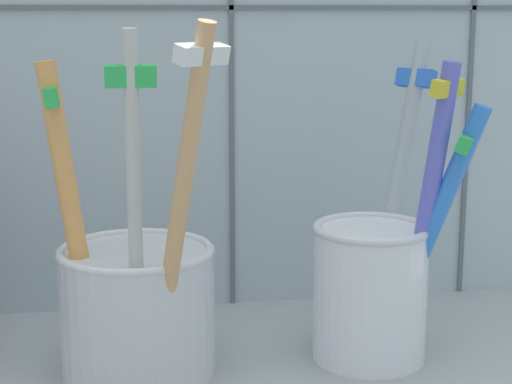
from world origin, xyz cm
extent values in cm
cube|color=slate|center=(0.00, 10.90, 21.45)|extent=(64.00, 0.20, 0.30)
cylinder|color=silver|center=(-6.43, 0.69, 5.40)|extent=(8.29, 8.29, 6.79)
torus|color=silver|center=(-6.43, 0.69, 8.79)|extent=(8.38, 8.38, 0.50)
cylinder|color=#F5A256|center=(-9.57, 0.49, 10.62)|extent=(3.06, 1.13, 16.56)
cube|color=green|center=(-10.32, 0.46, 17.09)|extent=(0.89, 2.29, 1.04)
cylinder|color=silver|center=(-6.46, -2.55, 11.43)|extent=(0.72, 2.61, 18.14)
cube|color=green|center=(-6.45, -3.24, 18.28)|extent=(2.38, 0.78, 1.07)
cylinder|color=tan|center=(-4.39, -3.53, 11.59)|extent=(3.79, 5.05, 18.60)
cube|color=white|center=(-3.32, -5.11, 19.35)|extent=(2.71, 2.28, 1.02)
cylinder|color=white|center=(6.43, 0.69, 5.76)|extent=(6.34, 6.34, 7.52)
torus|color=silver|center=(6.43, 0.69, 9.52)|extent=(6.52, 6.52, 0.50)
cylinder|color=#6065DC|center=(8.97, -0.88, 10.56)|extent=(2.83, 3.06, 16.45)
cube|color=yellow|center=(9.55, -1.55, 17.38)|extent=(2.35, 2.17, 0.95)
cylinder|color=#337EED|center=(9.13, -0.90, 9.44)|extent=(5.59, 3.83, 14.41)
cube|color=green|center=(10.62, -1.78, 14.56)|extent=(2.04, 2.59, 1.02)
cylinder|color=#A8B3B7|center=(8.74, 3.68, 10.92)|extent=(5.05, 4.50, 17.29)
cube|color=blue|center=(10.11, 4.85, 17.38)|extent=(2.25, 2.41, 1.18)
camera|label=1|loc=(-6.71, -42.93, 21.16)|focal=59.48mm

